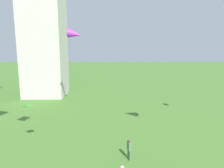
{
  "coord_description": "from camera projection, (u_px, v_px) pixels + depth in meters",
  "views": [
    {
      "loc": [
        2.09,
        2.45,
        8.46
      ],
      "look_at": [
        2.22,
        21.34,
        5.06
      ],
      "focal_mm": 33.33,
      "sensor_mm": 36.0,
      "label": 1
    }
  ],
  "objects": [
    {
      "name": "person_2",
      "position": [
        129.0,
        148.0,
        15.61
      ],
      "size": [
        0.38,
        0.5,
        1.68
      ],
      "rotation": [
        0.0,
        0.0,
        1.89
      ],
      "color": "#51754C",
      "rests_on": "ground_plane"
    },
    {
      "name": "kite_flying_1",
      "position": [
        75.0,
        34.0,
        25.05
      ],
      "size": [
        2.02,
        1.53,
        1.44
      ],
      "rotation": [
        0.0,
        0.0,
        1.33
      ],
      "color": "#AF33ED"
    },
    {
      "name": "kite_flying_7",
      "position": [
        28.0,
        106.0,
        16.89
      ],
      "size": [
        1.04,
        1.06,
        0.32
      ],
      "rotation": [
        0.0,
        0.0,
        2.29
      ],
      "color": "green"
    }
  ]
}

